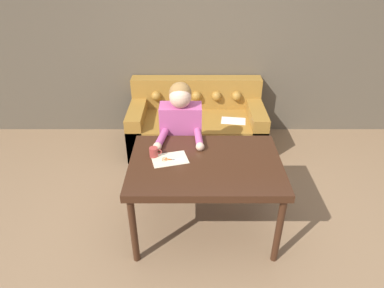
% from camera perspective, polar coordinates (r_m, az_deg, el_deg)
% --- Properties ---
extents(ground_plane, '(16.00, 16.00, 0.00)m').
position_cam_1_polar(ground_plane, '(3.46, 2.21, -14.07)').
color(ground_plane, '#846647').
extents(wall_back, '(8.00, 0.06, 2.60)m').
position_cam_1_polar(wall_back, '(4.66, 1.64, 16.82)').
color(wall_back, brown).
rests_on(wall_back, ground_plane).
extents(dining_table, '(1.34, 0.93, 0.77)m').
position_cam_1_polar(dining_table, '(3.05, 2.20, -4.18)').
color(dining_table, '#381E11').
rests_on(dining_table, ground_plane).
extents(couch, '(1.74, 0.89, 0.85)m').
position_cam_1_polar(couch, '(4.60, 0.70, 3.30)').
color(couch, olive).
rests_on(couch, ground_plane).
extents(person, '(0.48, 0.59, 1.27)m').
position_cam_1_polar(person, '(3.57, -1.88, 0.92)').
color(person, '#33281E').
rests_on(person, ground_plane).
extents(pattern_paper_main, '(0.35, 0.29, 0.00)m').
position_cam_1_polar(pattern_paper_main, '(3.04, -3.77, -2.53)').
color(pattern_paper_main, beige).
rests_on(pattern_paper_main, dining_table).
extents(scissors, '(0.20, 0.08, 0.01)m').
position_cam_1_polar(scissors, '(3.03, -3.89, -2.61)').
color(scissors, silver).
rests_on(scissors, dining_table).
extents(mug, '(0.11, 0.08, 0.09)m').
position_cam_1_polar(mug, '(3.07, -6.41, -1.37)').
color(mug, '#9E3833').
rests_on(mug, dining_table).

